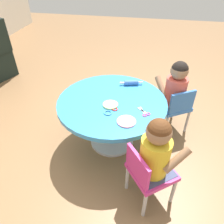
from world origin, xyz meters
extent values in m
plane|color=olive|center=(0.00, 0.00, 0.00)|extent=(10.00, 10.00, 0.00)
cylinder|color=silver|center=(0.00, 0.00, 0.01)|extent=(0.44, 0.44, 0.03)
cylinder|color=silver|center=(0.00, 0.00, 0.24)|extent=(0.12, 0.12, 0.48)
cylinder|color=#338CD1|center=(0.00, 0.00, 0.50)|extent=(1.00, 1.00, 0.04)
cylinder|color=#B7B7BC|center=(-0.57, -0.59, 0.14)|extent=(0.03, 0.03, 0.28)
cylinder|color=#B7B7BC|center=(-0.36, -0.43, 0.14)|extent=(0.03, 0.03, 0.28)
cylinder|color=#B7B7BC|center=(-0.73, -0.38, 0.14)|extent=(0.03, 0.03, 0.28)
cylinder|color=#B7B7BC|center=(-0.52, -0.22, 0.14)|extent=(0.03, 0.03, 0.28)
cube|color=#CC338C|center=(-0.54, -0.41, 0.30)|extent=(0.42, 0.42, 0.04)
cube|color=#CC338C|center=(-0.63, -0.30, 0.43)|extent=(0.23, 0.18, 0.22)
cube|color=#3F4772|center=(-0.54, -0.41, 0.30)|extent=(0.38, 0.38, 0.04)
cylinder|color=yellow|center=(-0.54, -0.41, 0.47)|extent=(0.21, 0.21, 0.30)
sphere|color=#997051|center=(-0.54, -0.41, 0.70)|extent=(0.17, 0.17, 0.17)
sphere|color=#593319|center=(-0.54, -0.41, 0.71)|extent=(0.16, 0.16, 0.16)
cylinder|color=#997051|center=(-0.57, -0.55, 0.49)|extent=(0.17, 0.20, 0.17)
cylinder|color=#997051|center=(-0.40, -0.42, 0.49)|extent=(0.17, 0.20, 0.17)
cylinder|color=#B7B7BC|center=(0.53, -0.63, 0.14)|extent=(0.03, 0.03, 0.28)
cylinder|color=#B7B7BC|center=(0.39, -0.40, 0.14)|extent=(0.03, 0.03, 0.28)
cylinder|color=#B7B7BC|center=(0.30, -0.76, 0.14)|extent=(0.03, 0.03, 0.28)
cylinder|color=#B7B7BC|center=(0.17, -0.54, 0.14)|extent=(0.03, 0.03, 0.28)
cube|color=blue|center=(0.35, -0.58, 0.30)|extent=(0.41, 0.41, 0.04)
cube|color=blue|center=(0.23, -0.65, 0.43)|extent=(0.16, 0.24, 0.22)
cube|color=#3F4772|center=(0.35, -0.58, 0.30)|extent=(0.37, 0.37, 0.04)
cylinder|color=#D8594C|center=(0.35, -0.58, 0.47)|extent=(0.21, 0.21, 0.30)
sphere|color=#997051|center=(0.35, -0.58, 0.70)|extent=(0.17, 0.17, 0.17)
sphere|color=black|center=(0.35, -0.58, 0.71)|extent=(0.16, 0.16, 0.16)
cylinder|color=#997051|center=(0.49, -0.62, 0.49)|extent=(0.21, 0.16, 0.17)
cylinder|color=#997051|center=(0.38, -0.44, 0.49)|extent=(0.21, 0.16, 0.17)
cylinder|color=#3F72CC|center=(0.32, -0.14, 0.54)|extent=(0.08, 0.15, 0.05)
cylinder|color=white|center=(0.29, -0.05, 0.54)|extent=(0.03, 0.05, 0.02)
cylinder|color=white|center=(0.34, -0.23, 0.54)|extent=(0.03, 0.05, 0.02)
cube|color=silver|center=(-0.10, -0.28, 0.52)|extent=(0.08, 0.09, 0.01)
cube|color=silver|center=(-0.10, -0.28, 0.52)|extent=(0.11, 0.06, 0.01)
torus|color=#D83F99|center=(-0.14, -0.33, 0.52)|extent=(0.05, 0.05, 0.01)
torus|color=#D83F99|center=(-0.16, -0.31, 0.52)|extent=(0.05, 0.05, 0.01)
cylinder|color=#B2E58C|center=(-0.07, 0.00, 0.52)|extent=(0.14, 0.14, 0.01)
cylinder|color=pink|center=(-0.27, -0.17, 0.52)|extent=(0.15, 0.15, 0.01)
torus|color=red|center=(-0.13, -0.05, 0.52)|extent=(0.05, 0.05, 0.01)
torus|color=#3F99D8|center=(-0.19, 0.00, 0.52)|extent=(0.07, 0.07, 0.01)
camera|label=1|loc=(-1.59, -0.30, 1.63)|focal=34.67mm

